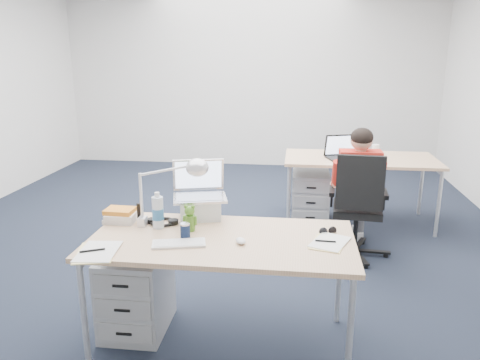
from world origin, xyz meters
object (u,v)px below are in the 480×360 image
(drawer_pedestal_near, at_px, (137,291))
(far_cup, at_px, (376,149))
(dark_laptop, at_px, (345,147))
(book_stack, at_px, (120,215))
(bear_figurine, at_px, (190,218))
(cordless_phone, at_px, (140,213))
(water_bottle, at_px, (158,210))
(desk_far, at_px, (360,162))
(wireless_keyboard, at_px, (179,243))
(sunglasses, at_px, (328,231))
(computer_mouse, at_px, (241,241))
(desk_near, at_px, (222,245))
(drawer_pedestal_far, at_px, (310,196))
(headphones, at_px, (163,221))
(office_chair, at_px, (356,227))
(desk_lamp, at_px, (163,191))
(silver_laptop, at_px, (200,191))
(seated_person, at_px, (356,189))
(can_koozie, at_px, (185,231))

(drawer_pedestal_near, distance_m, far_cup, 3.19)
(dark_laptop, bearing_deg, book_stack, -146.48)
(bear_figurine, bearing_deg, cordless_phone, 149.22)
(water_bottle, bearing_deg, dark_laptop, 58.01)
(desk_far, distance_m, wireless_keyboard, 2.88)
(desk_far, distance_m, sunglasses, 2.30)
(computer_mouse, distance_m, sunglasses, 0.57)
(desk_near, bearing_deg, book_stack, 164.59)
(cordless_phone, bearing_deg, drawer_pedestal_far, 83.48)
(headphones, height_order, sunglasses, headphones)
(bear_figurine, height_order, book_stack, bear_figurine)
(book_stack, xyz_separation_m, sunglasses, (1.36, -0.04, -0.03))
(cordless_phone, xyz_separation_m, dark_laptop, (1.52, 2.12, 0.06))
(office_chair, xyz_separation_m, dark_laptop, (-0.05, 0.84, 0.58))
(bear_figurine, bearing_deg, desk_far, 45.52)
(bear_figurine, relative_size, far_cup, 1.59)
(computer_mouse, relative_size, water_bottle, 0.37)
(desk_lamp, distance_m, far_cup, 3.01)
(drawer_pedestal_near, height_order, wireless_keyboard, wireless_keyboard)
(silver_laptop, height_order, computer_mouse, silver_laptop)
(desk_near, distance_m, drawer_pedestal_near, 0.73)
(sunglasses, bearing_deg, far_cup, 53.33)
(computer_mouse, bearing_deg, water_bottle, 136.06)
(seated_person, xyz_separation_m, headphones, (-1.42, -1.46, 0.16))
(can_koozie, bearing_deg, desk_far, 61.33)
(can_koozie, bearing_deg, book_stack, 154.93)
(wireless_keyboard, bearing_deg, book_stack, 131.69)
(desk_far, height_order, seated_person, seated_person)
(seated_person, distance_m, book_stack, 2.25)
(desk_near, relative_size, headphones, 7.64)
(silver_laptop, height_order, book_stack, silver_laptop)
(water_bottle, bearing_deg, far_cup, 55.20)
(headphones, distance_m, book_stack, 0.29)
(can_koozie, relative_size, bear_figurine, 0.57)
(computer_mouse, bearing_deg, dark_laptop, 46.22)
(drawer_pedestal_far, xyz_separation_m, cordless_phone, (-1.18, -2.21, 0.52))
(office_chair, distance_m, can_koozie, 2.00)
(book_stack, bearing_deg, computer_mouse, -17.76)
(seated_person, height_order, computer_mouse, seated_person)
(headphones, distance_m, water_bottle, 0.12)
(desk_near, distance_m, desk_lamp, 0.51)
(office_chair, xyz_separation_m, water_bottle, (-1.42, -1.36, 0.57))
(computer_mouse, bearing_deg, can_koozie, 149.01)
(desk_far, relative_size, wireless_keyboard, 5.17)
(desk_near, bearing_deg, water_bottle, 164.41)
(sunglasses, bearing_deg, bear_figurine, 162.52)
(bear_figurine, bearing_deg, headphones, 139.88)
(computer_mouse, bearing_deg, bear_figurine, 129.23)
(book_stack, bearing_deg, headphones, -0.54)
(water_bottle, relative_size, cordless_phone, 1.78)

